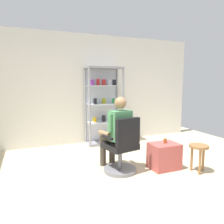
# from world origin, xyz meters

# --- Properties ---
(ground_plane) EXTENTS (7.20, 7.20, 0.00)m
(ground_plane) POSITION_xyz_m (0.00, 0.00, 0.00)
(ground_plane) COLOR #C6B793
(back_wall) EXTENTS (6.00, 0.10, 2.70)m
(back_wall) POSITION_xyz_m (0.00, 3.00, 1.35)
(back_wall) COLOR silver
(back_wall) RESTS_ON ground
(display_cabinet_main) EXTENTS (0.90, 0.45, 1.90)m
(display_cabinet_main) POSITION_xyz_m (0.40, 2.76, 0.97)
(display_cabinet_main) COLOR gray
(display_cabinet_main) RESTS_ON ground
(office_chair) EXTENTS (0.61, 0.57, 0.96)m
(office_chair) POSITION_xyz_m (0.07, 0.90, 0.39)
(office_chair) COLOR slate
(office_chair) RESTS_ON ground
(seated_shopkeeper) EXTENTS (0.54, 0.61, 1.29)m
(seated_shopkeeper) POSITION_xyz_m (0.03, 1.06, 0.71)
(seated_shopkeeper) COLOR #3F382D
(seated_shopkeeper) RESTS_ON ground
(storage_crate) EXTENTS (0.50, 0.39, 0.46)m
(storage_crate) POSITION_xyz_m (0.84, 0.79, 0.23)
(storage_crate) COLOR #B24C47
(storage_crate) RESTS_ON ground
(tea_glass) EXTENTS (0.06, 0.06, 0.08)m
(tea_glass) POSITION_xyz_m (0.86, 0.80, 0.50)
(tea_glass) COLOR brown
(tea_glass) RESTS_ON storage_crate
(wooden_stool) EXTENTS (0.32, 0.32, 0.47)m
(wooden_stool) POSITION_xyz_m (1.29, 0.44, 0.37)
(wooden_stool) COLOR olive
(wooden_stool) RESTS_ON ground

